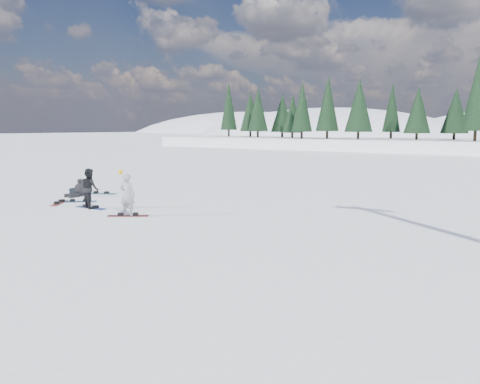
{
  "coord_description": "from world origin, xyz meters",
  "views": [
    {
      "loc": [
        14.29,
        -11.72,
        3.31
      ],
      "look_at": [
        5.16,
        1.13,
        1.1
      ],
      "focal_mm": 35.0,
      "sensor_mm": 36.0,
      "label": 1
    }
  ],
  "objects_px": {
    "snowboarder_man": "(90,188)",
    "snowboard_loose_c": "(101,194)",
    "gear_bag": "(75,191)",
    "seated_rider": "(79,189)",
    "snowboarder_woman": "(127,195)",
    "snowboard_loose_a": "(79,202)",
    "snowboard_loose_b": "(59,203)"
  },
  "relations": [
    {
      "from": "snowboard_loose_a",
      "to": "snowboard_loose_c",
      "type": "bearing_deg",
      "value": 78.44
    },
    {
      "from": "snowboarder_man",
      "to": "seated_rider",
      "type": "relative_size",
      "value": 1.57
    },
    {
      "from": "snowboarder_man",
      "to": "seated_rider",
      "type": "xyz_separation_m",
      "value": [
        -3.23,
        1.8,
        -0.49
      ]
    },
    {
      "from": "snowboard_loose_b",
      "to": "snowboarder_woman",
      "type": "bearing_deg",
      "value": 50.24
    },
    {
      "from": "snowboarder_woman",
      "to": "snowboard_loose_a",
      "type": "xyz_separation_m",
      "value": [
        -4.37,
        1.01,
        -0.8
      ]
    },
    {
      "from": "snowboarder_woman",
      "to": "snowboard_loose_c",
      "type": "relative_size",
      "value": 1.16
    },
    {
      "from": "snowboard_loose_a",
      "to": "snowboarder_woman",
      "type": "bearing_deg",
      "value": -53.92
    },
    {
      "from": "snowboard_loose_b",
      "to": "snowboard_loose_c",
      "type": "bearing_deg",
      "value": 160.33
    },
    {
      "from": "seated_rider",
      "to": "gear_bag",
      "type": "bearing_deg",
      "value": 169.82
    },
    {
      "from": "seated_rider",
      "to": "snowboard_loose_b",
      "type": "xyz_separation_m",
      "value": [
        1.12,
        -1.83,
        -0.31
      ]
    },
    {
      "from": "seated_rider",
      "to": "snowboard_loose_c",
      "type": "xyz_separation_m",
      "value": [
        0.23,
        1.09,
        -0.31
      ]
    },
    {
      "from": "snowboard_loose_b",
      "to": "seated_rider",
      "type": "bearing_deg",
      "value": 174.92
    },
    {
      "from": "snowboarder_woman",
      "to": "snowboard_loose_a",
      "type": "height_order",
      "value": "snowboarder_woman"
    },
    {
      "from": "snowboarder_man",
      "to": "snowboard_loose_a",
      "type": "xyz_separation_m",
      "value": [
        -1.78,
        0.72,
        -0.8
      ]
    },
    {
      "from": "snowboarder_man",
      "to": "snowboard_loose_a",
      "type": "relative_size",
      "value": 1.09
    },
    {
      "from": "snowboarder_woman",
      "to": "snowboard_loose_c",
      "type": "distance_m",
      "value": 6.48
    },
    {
      "from": "snowboard_loose_b",
      "to": "snowboard_loose_a",
      "type": "bearing_deg",
      "value": 119.48
    },
    {
      "from": "snowboarder_woman",
      "to": "snowboard_loose_a",
      "type": "bearing_deg",
      "value": -33.52
    },
    {
      "from": "snowboarder_man",
      "to": "snowboard_loose_c",
      "type": "xyz_separation_m",
      "value": [
        -3.0,
        2.9,
        -0.8
      ]
    },
    {
      "from": "snowboarder_woman",
      "to": "snowboarder_man",
      "type": "distance_m",
      "value": 2.61
    },
    {
      "from": "gear_bag",
      "to": "snowboard_loose_c",
      "type": "xyz_separation_m",
      "value": [
        0.93,
        0.84,
        -0.14
      ]
    },
    {
      "from": "snowboarder_man",
      "to": "gear_bag",
      "type": "relative_size",
      "value": 3.64
    },
    {
      "from": "snowboarder_woman",
      "to": "snowboard_loose_b",
      "type": "distance_m",
      "value": 4.78
    },
    {
      "from": "gear_bag",
      "to": "seated_rider",
      "type": "bearing_deg",
      "value": -19.95
    },
    {
      "from": "snowboard_loose_c",
      "to": "snowboard_loose_b",
      "type": "xyz_separation_m",
      "value": [
        0.89,
        -2.92,
        0.0
      ]
    },
    {
      "from": "snowboarder_man",
      "to": "seated_rider",
      "type": "distance_m",
      "value": 3.73
    },
    {
      "from": "snowboard_loose_b",
      "to": "snowboarder_man",
      "type": "bearing_deg",
      "value": 54.13
    },
    {
      "from": "snowboarder_man",
      "to": "snowboard_loose_c",
      "type": "distance_m",
      "value": 4.25
    },
    {
      "from": "snowboard_loose_c",
      "to": "snowboard_loose_a",
      "type": "xyz_separation_m",
      "value": [
        1.22,
        -2.17,
        0.0
      ]
    },
    {
      "from": "snowboarder_woman",
      "to": "snowboard_loose_a",
      "type": "relative_size",
      "value": 1.16
    },
    {
      "from": "gear_bag",
      "to": "snowboard_loose_c",
      "type": "height_order",
      "value": "gear_bag"
    },
    {
      "from": "snowboarder_woman",
      "to": "snowboard_loose_b",
      "type": "height_order",
      "value": "snowboarder_woman"
    }
  ]
}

